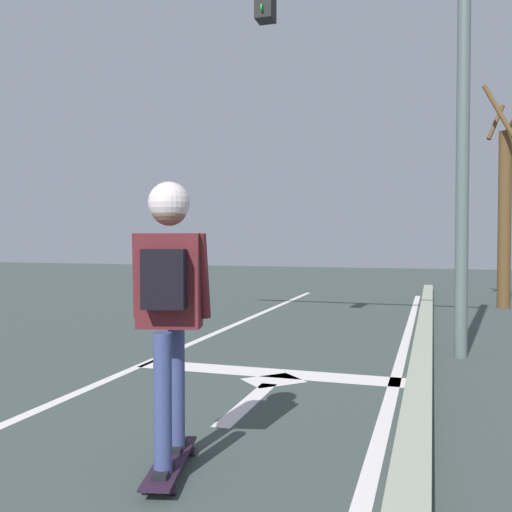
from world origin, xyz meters
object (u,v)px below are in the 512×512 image
skateboard (170,462)px  roadside_tree (505,210)px  traffic_signal_mast (370,61)px  skater (169,282)px

skateboard → roadside_tree: (3.03, 9.85, 2.04)m
traffic_signal_mast → roadside_tree: 6.26m
traffic_signal_mast → roadside_tree: (2.26, 5.59, -1.68)m
skater → traffic_signal_mast: traffic_signal_mast is taller
skater → roadside_tree: (3.02, 9.86, 0.90)m
skateboard → skater: skater is taller
traffic_signal_mast → roadside_tree: bearing=68.0°
skateboard → roadside_tree: bearing=72.9°
skateboard → skater: 1.14m
traffic_signal_mast → skateboard: bearing=-100.3°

